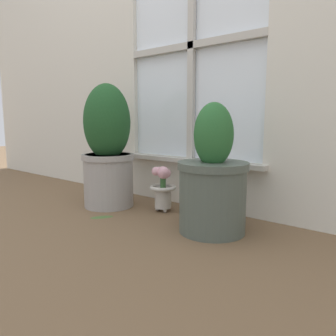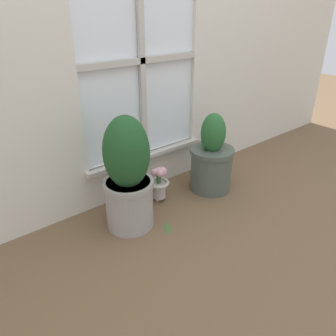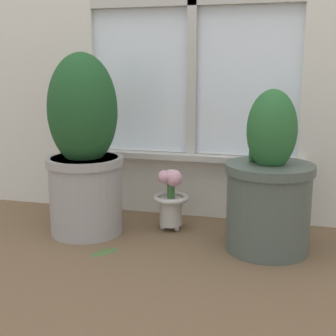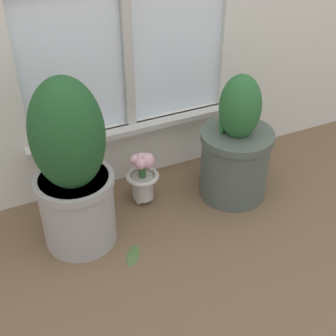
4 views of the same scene
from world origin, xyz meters
TOP-DOWN VIEW (x-y plane):
  - ground_plane at (0.00, 0.00)m, footprint 10.00×10.00m
  - potted_plant_left at (-0.33, 0.22)m, footprint 0.28×0.28m
  - potted_plant_right at (0.33, 0.22)m, footprint 0.29×0.29m
  - flower_vase at (-0.03, 0.33)m, footprint 0.14×0.14m
  - fallen_leaf at (-0.19, 0.05)m, footprint 0.10×0.12m

SIDE VIEW (x-z plane):
  - ground_plane at x=0.00m, z-range 0.00..0.00m
  - fallen_leaf at x=-0.19m, z-range 0.00..0.01m
  - flower_vase at x=-0.03m, z-range 0.02..0.25m
  - potted_plant_right at x=0.33m, z-range -0.05..0.49m
  - potted_plant_left at x=-0.33m, z-range -0.01..0.64m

